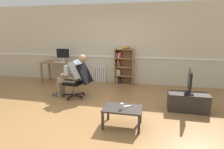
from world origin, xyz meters
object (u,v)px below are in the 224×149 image
at_px(person_seated, 72,74).
at_px(spare_remote, 127,106).
at_px(imac_monitor, 63,54).
at_px(radiator, 96,74).
at_px(office_chair, 78,79).
at_px(computer_desk, 62,65).
at_px(tv_stand, 188,102).
at_px(keyboard, 60,62).
at_px(computer_mouse, 69,62).
at_px(bookshelf, 123,66).
at_px(coffee_table, 122,110).
at_px(drinking_glass, 122,106).
at_px(tv_screen, 190,81).

relative_size(person_seated, spare_remote, 8.04).
bearing_deg(imac_monitor, spare_remote, -44.93).
xyz_separation_m(radiator, office_chair, (0.05, -1.71, 0.23)).
height_order(office_chair, spare_remote, office_chair).
bearing_deg(computer_desk, tv_stand, -21.85).
xyz_separation_m(imac_monitor, spare_remote, (2.64, -2.64, -0.64)).
xyz_separation_m(keyboard, computer_mouse, (0.33, 0.02, 0.01)).
relative_size(computer_mouse, bookshelf, 0.08).
distance_m(bookshelf, radiator, 1.06).
bearing_deg(coffee_table, keyboard, 136.13).
bearing_deg(tv_stand, spare_remote, -142.46).
bearing_deg(tv_stand, computer_desk, 158.15).
xyz_separation_m(bookshelf, radiator, (-1.00, 0.10, -0.33)).
bearing_deg(drinking_glass, keyboard, 135.42).
distance_m(computer_desk, drinking_glass, 3.75).
bearing_deg(spare_remote, computer_mouse, 10.58).
height_order(tv_screen, spare_remote, tv_screen).
relative_size(drinking_glass, spare_remote, 0.76).
bearing_deg(tv_stand, radiator, 145.11).
xyz_separation_m(computer_mouse, drinking_glass, (2.26, -2.57, -0.34)).
bearing_deg(tv_stand, drinking_glass, -140.65).
distance_m(person_seated, coffee_table, 2.12).
xyz_separation_m(person_seated, tv_stand, (2.96, -0.29, -0.44)).
xyz_separation_m(bookshelf, drinking_glass, (0.47, -2.98, -0.19)).
bearing_deg(office_chair, keyboard, -128.99).
bearing_deg(tv_screen, office_chair, 91.72).
height_order(imac_monitor, tv_screen, imac_monitor).
xyz_separation_m(keyboard, bookshelf, (2.12, 0.43, -0.14)).
distance_m(computer_mouse, radiator, 1.05).
bearing_deg(person_seated, computer_mouse, -144.82).
bearing_deg(tv_screen, imac_monitor, 74.20).
bearing_deg(imac_monitor, keyboard, -97.56).
bearing_deg(person_seated, coffee_table, 56.78).
xyz_separation_m(tv_stand, drinking_glass, (-1.35, -1.11, 0.23)).
xyz_separation_m(computer_desk, coffee_table, (2.60, -2.63, -0.32)).
relative_size(keyboard, drinking_glass, 3.33).
distance_m(computer_mouse, coffee_table, 3.41).
xyz_separation_m(person_seated, spare_remote, (1.69, -1.26, -0.26)).
distance_m(tv_stand, tv_screen, 0.49).
bearing_deg(office_chair, bookshelf, 155.71).
bearing_deg(keyboard, tv_screen, -20.09).
height_order(computer_desk, radiator, computer_desk).
bearing_deg(person_seated, office_chair, 90.00).
height_order(computer_mouse, person_seated, person_seated).
relative_size(imac_monitor, person_seated, 0.43).
xyz_separation_m(coffee_table, drinking_glass, (-0.00, -0.06, 0.11)).
distance_m(bookshelf, person_seated, 1.95).
distance_m(tv_stand, spare_remote, 1.61).
bearing_deg(coffee_table, tv_stand, 37.80).
bearing_deg(radiator, imac_monitor, -163.93).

